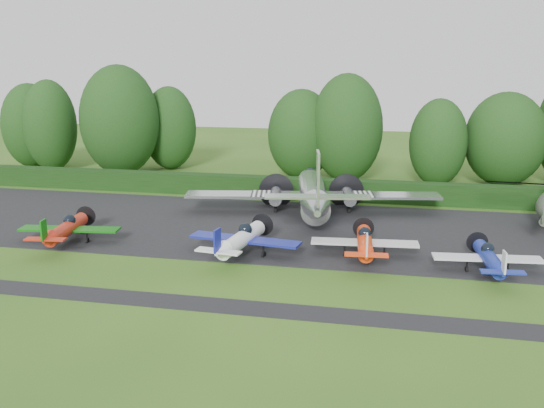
% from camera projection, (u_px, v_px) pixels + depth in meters
% --- Properties ---
extents(ground, '(160.00, 160.00, 0.00)m').
position_uv_depth(ground, '(255.00, 270.00, 38.83)').
color(ground, '#2A5417').
rests_on(ground, ground).
extents(apron, '(70.00, 18.00, 0.01)m').
position_uv_depth(apron, '(284.00, 229.00, 48.34)').
color(apron, black).
rests_on(apron, ground).
extents(taxiway_verge, '(70.00, 2.00, 0.00)m').
position_uv_depth(taxiway_verge, '(229.00, 307.00, 33.12)').
color(taxiway_verge, black).
rests_on(taxiway_verge, ground).
extents(hedgerow, '(90.00, 1.60, 2.00)m').
position_uv_depth(hedgerow, '(305.00, 198.00, 58.81)').
color(hedgerow, black).
rests_on(hedgerow, ground).
extents(transport_plane, '(22.17, 17.00, 7.10)m').
position_uv_depth(transport_plane, '(312.00, 194.00, 51.51)').
color(transport_plane, silver).
rests_on(transport_plane, ground).
extents(light_plane_red, '(7.37, 7.74, 2.83)m').
position_uv_depth(light_plane_red, '(67.00, 228.00, 44.08)').
color(light_plane_red, '#B72410').
rests_on(light_plane_red, ground).
extents(light_plane_white, '(7.88, 8.28, 3.03)m').
position_uv_depth(light_plane_white, '(242.00, 239.00, 41.24)').
color(light_plane_white, white).
rests_on(light_plane_white, ground).
extents(light_plane_orange, '(7.26, 7.64, 2.79)m').
position_uv_depth(light_plane_orange, '(365.00, 242.00, 40.85)').
color(light_plane_orange, '#F2380E').
rests_on(light_plane_orange, ground).
extents(light_plane_blue, '(6.77, 7.12, 2.60)m').
position_uv_depth(light_plane_blue, '(489.00, 258.00, 37.85)').
color(light_plane_blue, navy).
rests_on(light_plane_blue, ground).
extents(tree_0, '(7.50, 7.50, 10.02)m').
position_uv_depth(tree_0, '(301.00, 134.00, 67.75)').
color(tree_0, black).
rests_on(tree_0, ground).
extents(tree_1, '(6.98, 6.98, 10.38)m').
position_uv_depth(tree_1, '(31.00, 126.00, 74.72)').
color(tree_1, black).
rests_on(tree_1, ground).
extents(tree_2, '(7.78, 7.78, 11.78)m').
position_uv_depth(tree_2, '(347.00, 128.00, 65.74)').
color(tree_2, black).
rests_on(tree_2, ground).
extents(tree_3, '(9.02, 9.02, 12.65)m').
position_uv_depth(tree_3, '(120.00, 120.00, 69.64)').
color(tree_3, black).
rests_on(tree_3, ground).
extents(tree_6, '(8.41, 8.41, 9.94)m').
position_uv_depth(tree_6, '(505.00, 139.00, 63.68)').
color(tree_6, black).
rests_on(tree_6, ground).
extents(tree_7, '(6.25, 6.25, 10.89)m').
position_uv_depth(tree_7, '(50.00, 126.00, 72.41)').
color(tree_7, black).
rests_on(tree_7, ground).
extents(tree_9, '(6.45, 6.45, 10.06)m').
position_uv_depth(tree_9, '(170.00, 128.00, 73.47)').
color(tree_9, black).
rests_on(tree_9, ground).
extents(tree_10, '(6.04, 6.04, 9.26)m').
position_uv_depth(tree_10, '(438.00, 143.00, 63.76)').
color(tree_10, black).
rests_on(tree_10, ground).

